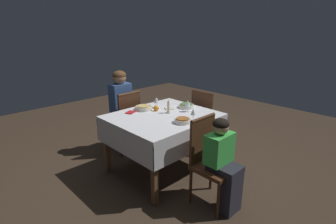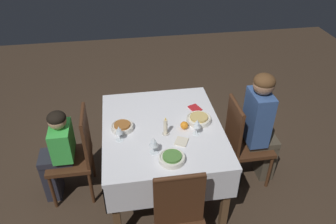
# 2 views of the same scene
# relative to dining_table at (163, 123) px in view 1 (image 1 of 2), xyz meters

# --- Properties ---
(ground_plane) EXTENTS (8.00, 8.00, 0.00)m
(ground_plane) POSITION_rel_dining_table_xyz_m (0.00, 0.00, -0.66)
(ground_plane) COLOR #3D2D21
(dining_table) EXTENTS (1.25, 1.06, 0.76)m
(dining_table) POSITION_rel_dining_table_xyz_m (0.00, 0.00, 0.00)
(dining_table) COLOR silver
(dining_table) RESTS_ON ground_plane
(chair_north) EXTENTS (0.40, 0.41, 0.94)m
(chair_north) POSITION_rel_dining_table_xyz_m (-0.01, 0.80, -0.16)
(chair_north) COLOR #472816
(chair_north) RESTS_ON ground_plane
(chair_south) EXTENTS (0.40, 0.41, 0.94)m
(chair_south) POSITION_rel_dining_table_xyz_m (-0.08, -0.80, -0.16)
(chair_south) COLOR #472816
(chair_south) RESTS_ON ground_plane
(chair_east) EXTENTS (0.41, 0.40, 0.94)m
(chair_east) POSITION_rel_dining_table_xyz_m (0.89, 0.01, -0.16)
(chair_east) COLOR #472816
(chair_east) RESTS_ON ground_plane
(person_adult_denim) EXTENTS (0.30, 0.34, 1.21)m
(person_adult_denim) POSITION_rel_dining_table_xyz_m (-0.01, 0.95, 0.02)
(person_adult_denim) COLOR #4C4233
(person_adult_denim) RESTS_ON ground_plane
(person_child_green) EXTENTS (0.30, 0.33, 0.97)m
(person_child_green) POSITION_rel_dining_table_xyz_m (-0.08, -0.97, -0.13)
(person_child_green) COLOR #282833
(person_child_green) RESTS_ON ground_plane
(bowl_north) EXTENTS (0.23, 0.23, 0.06)m
(bowl_north) POSITION_rel_dining_table_xyz_m (-0.03, 0.34, 0.13)
(bowl_north) COLOR silver
(bowl_north) RESTS_ON dining_table
(wine_glass_north) EXTENTS (0.07, 0.07, 0.15)m
(wine_glass_north) POSITION_rel_dining_table_xyz_m (0.14, 0.28, 0.21)
(wine_glass_north) COLOR white
(wine_glass_north) RESTS_ON dining_table
(bowl_south) EXTENTS (0.20, 0.20, 0.06)m
(bowl_south) POSITION_rel_dining_table_xyz_m (-0.02, -0.35, 0.13)
(bowl_south) COLOR silver
(bowl_south) RESTS_ON dining_table
(wine_glass_south) EXTENTS (0.07, 0.07, 0.14)m
(wine_glass_south) POSITION_rel_dining_table_xyz_m (0.12, -0.38, 0.20)
(wine_glass_south) COLOR white
(wine_glass_south) RESTS_ON dining_table
(bowl_east) EXTENTS (0.21, 0.21, 0.06)m
(bowl_east) POSITION_rel_dining_table_xyz_m (0.44, 0.02, 0.13)
(bowl_east) COLOR silver
(bowl_east) RESTS_ON dining_table
(wine_glass_east) EXTENTS (0.08, 0.08, 0.15)m
(wine_glass_east) POSITION_rel_dining_table_xyz_m (0.33, -0.11, 0.21)
(wine_glass_east) COLOR white
(wine_glass_east) RESTS_ON dining_table
(candle_centerpiece) EXTENTS (0.06, 0.06, 0.18)m
(candle_centerpiece) POSITION_rel_dining_table_xyz_m (0.11, 0.01, 0.17)
(candle_centerpiece) COLOR beige
(candle_centerpiece) RESTS_ON dining_table
(orange_fruit) EXTENTS (0.07, 0.07, 0.07)m
(orange_fruit) POSITION_rel_dining_table_xyz_m (0.05, 0.19, 0.14)
(orange_fruit) COLOR orange
(orange_fruit) RESTS_ON dining_table
(napkin_red_folded) EXTENTS (0.14, 0.14, 0.01)m
(napkin_red_folded) POSITION_rel_dining_table_xyz_m (0.23, 0.13, 0.11)
(napkin_red_folded) COLOR beige
(napkin_red_folded) RESTS_ON dining_table
(napkin_spare_side) EXTENTS (0.14, 0.13, 0.01)m
(napkin_spare_side) POSITION_rel_dining_table_xyz_m (-0.24, 0.35, 0.11)
(napkin_spare_side) COLOR red
(napkin_spare_side) RESTS_ON dining_table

